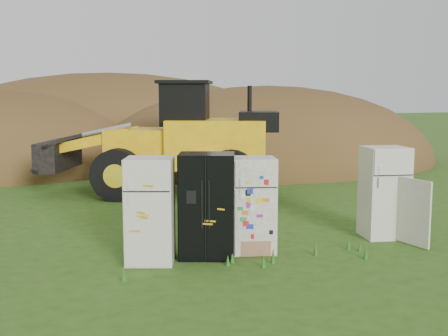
# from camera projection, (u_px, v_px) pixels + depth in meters

# --- Properties ---
(ground) EXTENTS (120.00, 120.00, 0.00)m
(ground) POSITION_uv_depth(u_px,v_px,m) (283.00, 248.00, 10.57)
(ground) COLOR #284E14
(ground) RESTS_ON ground
(fridge_leftmost) EXTENTS (1.02, 1.00, 1.81)m
(fridge_leftmost) POSITION_uv_depth(u_px,v_px,m) (150.00, 210.00, 9.58)
(fridge_leftmost) COLOR silver
(fridge_leftmost) RESTS_ON ground
(fridge_black_side) EXTENTS (1.18, 1.07, 1.85)m
(fridge_black_side) POSITION_uv_depth(u_px,v_px,m) (207.00, 205.00, 9.91)
(fridge_black_side) COLOR black
(fridge_black_side) RESTS_ON ground
(fridge_sticker) EXTENTS (0.95, 0.91, 1.74)m
(fridge_sticker) POSITION_uv_depth(u_px,v_px,m) (253.00, 205.00, 10.23)
(fridge_sticker) COLOR white
(fridge_sticker) RESTS_ON ground
(fridge_open_door) EXTENTS (0.98, 0.93, 1.83)m
(fridge_open_door) POSITION_uv_depth(u_px,v_px,m) (384.00, 192.00, 11.28)
(fridge_open_door) COLOR silver
(fridge_open_door) RESTS_ON ground
(wheel_loader) EXTENTS (7.23, 5.25, 3.25)m
(wheel_loader) POSITION_uv_depth(u_px,v_px,m) (157.00, 138.00, 16.03)
(wheel_loader) COLOR yellow
(wheel_loader) RESTS_ON ground
(dirt_mound_right) EXTENTS (14.78, 10.84, 6.41)m
(dirt_mound_right) POSITION_uv_depth(u_px,v_px,m) (267.00, 163.00, 23.34)
(dirt_mound_right) COLOR #4E3819
(dirt_mound_right) RESTS_ON ground
(dirt_mound_back) EXTENTS (19.06, 12.70, 7.72)m
(dirt_mound_back) POSITION_uv_depth(u_px,v_px,m) (112.00, 154.00, 26.79)
(dirt_mound_back) COLOR #4E3819
(dirt_mound_back) RESTS_ON ground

